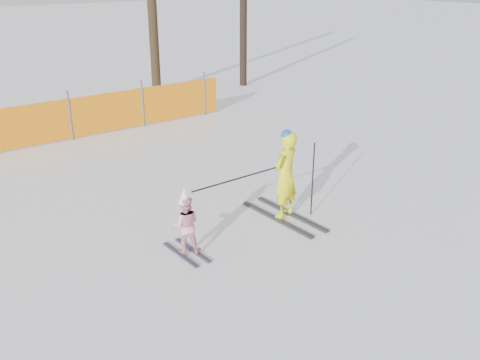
% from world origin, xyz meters
% --- Properties ---
extents(ground, '(120.00, 120.00, 0.00)m').
position_xyz_m(ground, '(0.00, 0.00, 0.00)').
color(ground, white).
rests_on(ground, ground).
extents(adult, '(0.62, 1.72, 1.57)m').
position_xyz_m(adult, '(1.07, 0.64, 0.77)').
color(adult, black).
rests_on(adult, ground).
extents(child, '(0.55, 0.90, 1.07)m').
position_xyz_m(child, '(-0.92, 0.62, 0.49)').
color(child, black).
rests_on(child, ground).
extents(ski_poles, '(2.33, 0.22, 1.31)m').
position_xyz_m(ski_poles, '(0.69, 0.55, 0.83)').
color(ski_poles, black).
rests_on(ski_poles, ground).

